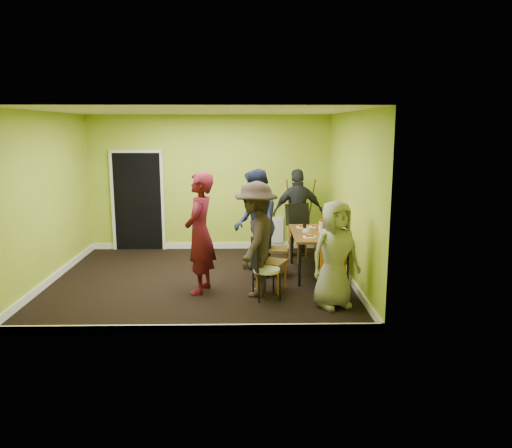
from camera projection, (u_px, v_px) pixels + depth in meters
The scene contains 28 objects.
ground at pixel (202, 280), 8.45m from camera, with size 5.00×5.00×0.00m, color black.
room_walls at pixel (199, 222), 8.30m from camera, with size 5.04×4.54×2.82m.
dining_table at pixel (318, 235), 8.67m from camera, with size 0.90×1.50×0.75m.
chair_left_far at pixel (270, 244), 8.59m from camera, with size 0.45×0.44×1.02m.
chair_left_near at pixel (267, 256), 7.85m from camera, with size 0.54×0.54×0.99m.
chair_back_end at pixel (298, 220), 9.73m from camera, with size 0.60×0.64×1.08m.
chair_front_end at pixel (333, 264), 7.40m from camera, with size 0.47×0.48×0.97m.
chair_bentwood at pixel (262, 266), 7.45m from camera, with size 0.45×0.44×0.93m.
easel at pixel (300, 216), 10.20m from camera, with size 0.61×0.58×1.53m.
plate_near_left at pixel (302, 227), 9.08m from camera, with size 0.23×0.23×0.01m, color white.
plate_near_right at pixel (309, 237), 8.28m from camera, with size 0.22×0.22×0.01m, color white.
plate_far_back at pixel (315, 227), 9.13m from camera, with size 0.23×0.23×0.01m, color white.
plate_far_front at pixel (325, 239), 8.13m from camera, with size 0.22×0.22×0.01m, color white.
plate_wall_back at pixel (334, 230), 8.83m from camera, with size 0.24×0.24×0.01m, color white.
plate_wall_front at pixel (333, 235), 8.39m from camera, with size 0.23×0.23×0.01m, color white.
thermos at pixel (321, 227), 8.65m from camera, with size 0.07×0.07×0.20m, color white.
blue_bottle at pixel (334, 231), 8.34m from camera, with size 0.08×0.08×0.19m, color #1C34D3.
orange_bottle at pixel (317, 228), 8.81m from camera, with size 0.03×0.03×0.09m, color #C66112.
glass_mid at pixel (305, 226), 8.93m from camera, with size 0.06×0.06×0.09m, color black.
glass_back at pixel (323, 225), 9.09m from camera, with size 0.07×0.07×0.09m, color black.
glass_front at pixel (332, 235), 8.21m from camera, with size 0.06×0.06×0.08m, color black.
cup_a at pixel (306, 232), 8.47m from camera, with size 0.12×0.12×0.10m, color white.
cup_b at pixel (329, 228), 8.74m from camera, with size 0.11×0.11×0.10m, color white.
person_standing at pixel (200, 233), 7.68m from camera, with size 0.69×0.45×1.88m, color #510E1B.
person_left_far at pixel (255, 224), 8.50m from camera, with size 0.90×0.70×1.86m, color #151935.
person_left_near at pixel (256, 239), 7.56m from camera, with size 1.13×0.65×1.76m, color black.
person_back_end at pixel (298, 213), 9.92m from camera, with size 1.02×0.43×1.74m, color black.
person_front_end at pixel (335, 254), 7.08m from camera, with size 0.75×0.49×1.54m, color gray.
Camera 1 is at (0.77, -8.13, 2.55)m, focal length 35.00 mm.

